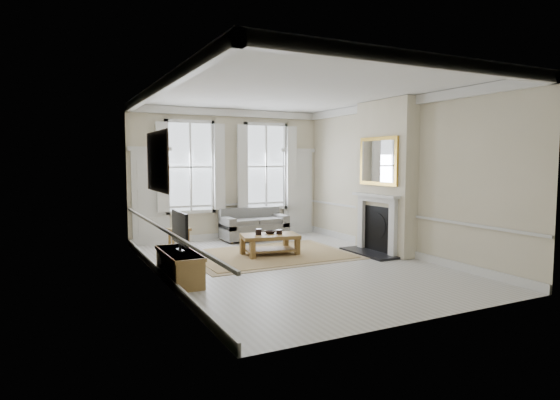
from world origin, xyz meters
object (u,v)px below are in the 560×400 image
coffee_table (270,238)px  tv_stand (179,266)px  side_table (179,233)px  sofa (253,226)px

coffee_table → tv_stand: bearing=-138.4°
side_table → coffee_table: (1.65, -1.41, -0.04)m
sofa → tv_stand: bearing=-130.1°
side_table → tv_stand: tv_stand is taller
sofa → side_table: bearing=-163.7°
side_table → coffee_table: side_table is taller
sofa → coffee_table: bearing=-103.4°
sofa → side_table: (-2.13, -0.62, 0.07)m
coffee_table → side_table: bearing=151.7°
sofa → tv_stand: (-2.82, -3.35, -0.09)m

